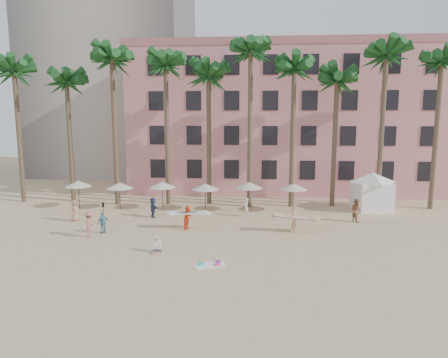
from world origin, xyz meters
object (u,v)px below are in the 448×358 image
cabana (372,188)px  pink_hotel (285,121)px  carrier_yellow (294,220)px  carrier_white (188,217)px

cabana → pink_hotel: bearing=121.3°
pink_hotel → cabana: bearing=-58.7°
pink_hotel → cabana: 15.25m
cabana → carrier_yellow: size_ratio=1.61×
carrier_white → cabana: bearing=25.9°
carrier_white → carrier_yellow: bearing=-1.4°
carrier_yellow → carrier_white: size_ratio=1.10×
pink_hotel → carrier_yellow: 21.09m
pink_hotel → carrier_white: pink_hotel is taller
carrier_yellow → carrier_white: bearing=178.6°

